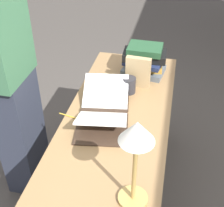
{
  "coord_description": "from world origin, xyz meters",
  "views": [
    {
      "loc": [
        1.34,
        0.26,
        1.82
      ],
      "look_at": [
        -0.02,
        -0.03,
        0.81
      ],
      "focal_mm": 50.0,
      "sensor_mm": 36.0,
      "label": 1
    }
  ],
  "objects_px": {
    "reading_lamp": "(136,144)",
    "open_book": "(104,108)",
    "book_stack_tall": "(144,60)",
    "book_standing_upright": "(138,72)",
    "person_reader": "(8,72)",
    "coffee_mug": "(129,85)",
    "pencil": "(72,117)"
  },
  "relations": [
    {
      "from": "open_book",
      "to": "person_reader",
      "type": "height_order",
      "value": "person_reader"
    },
    {
      "from": "book_standing_upright",
      "to": "coffee_mug",
      "type": "distance_m",
      "value": 0.11
    },
    {
      "from": "pencil",
      "to": "book_stack_tall",
      "type": "bearing_deg",
      "value": 150.62
    },
    {
      "from": "reading_lamp",
      "to": "coffee_mug",
      "type": "xyz_separation_m",
      "value": [
        -0.79,
        -0.15,
        -0.26
      ]
    },
    {
      "from": "book_stack_tall",
      "to": "book_standing_upright",
      "type": "relative_size",
      "value": 1.49
    },
    {
      "from": "reading_lamp",
      "to": "person_reader",
      "type": "distance_m",
      "value": 1.03
    },
    {
      "from": "book_stack_tall",
      "to": "reading_lamp",
      "type": "relative_size",
      "value": 0.71
    },
    {
      "from": "open_book",
      "to": "person_reader",
      "type": "distance_m",
      "value": 0.59
    },
    {
      "from": "open_book",
      "to": "reading_lamp",
      "type": "bearing_deg",
      "value": 16.33
    },
    {
      "from": "coffee_mug",
      "to": "book_stack_tall",
      "type": "bearing_deg",
      "value": 167.26
    },
    {
      "from": "open_book",
      "to": "pencil",
      "type": "relative_size",
      "value": 3.73
    },
    {
      "from": "reading_lamp",
      "to": "coffee_mug",
      "type": "relative_size",
      "value": 3.57
    },
    {
      "from": "book_stack_tall",
      "to": "coffee_mug",
      "type": "relative_size",
      "value": 2.54
    },
    {
      "from": "book_standing_upright",
      "to": "open_book",
      "type": "bearing_deg",
      "value": -19.84
    },
    {
      "from": "reading_lamp",
      "to": "coffee_mug",
      "type": "height_order",
      "value": "reading_lamp"
    },
    {
      "from": "book_stack_tall",
      "to": "pencil",
      "type": "height_order",
      "value": "book_stack_tall"
    },
    {
      "from": "book_standing_upright",
      "to": "pencil",
      "type": "bearing_deg",
      "value": -33.14
    },
    {
      "from": "reading_lamp",
      "to": "person_reader",
      "type": "bearing_deg",
      "value": -125.17
    },
    {
      "from": "book_stack_tall",
      "to": "person_reader",
      "type": "height_order",
      "value": "person_reader"
    },
    {
      "from": "book_standing_upright",
      "to": "pencil",
      "type": "distance_m",
      "value": 0.52
    },
    {
      "from": "open_book",
      "to": "book_stack_tall",
      "type": "relative_size",
      "value": 2.0
    },
    {
      "from": "open_book",
      "to": "coffee_mug",
      "type": "bearing_deg",
      "value": 148.25
    },
    {
      "from": "person_reader",
      "to": "book_standing_upright",
      "type": "bearing_deg",
      "value": -67.92
    },
    {
      "from": "reading_lamp",
      "to": "person_reader",
      "type": "xyz_separation_m",
      "value": [
        -0.59,
        -0.83,
        -0.14
      ]
    },
    {
      "from": "book_stack_tall",
      "to": "coffee_mug",
      "type": "xyz_separation_m",
      "value": [
        0.26,
        -0.06,
        -0.05
      ]
    },
    {
      "from": "pencil",
      "to": "book_standing_upright",
      "type": "bearing_deg",
      "value": 142.68
    },
    {
      "from": "reading_lamp",
      "to": "person_reader",
      "type": "relative_size",
      "value": 0.23
    },
    {
      "from": "reading_lamp",
      "to": "open_book",
      "type": "bearing_deg",
      "value": -155.28
    },
    {
      "from": "reading_lamp",
      "to": "coffee_mug",
      "type": "distance_m",
      "value": 0.85
    },
    {
      "from": "open_book",
      "to": "book_stack_tall",
      "type": "xyz_separation_m",
      "value": [
        -0.5,
        0.16,
        0.06
      ]
    },
    {
      "from": "book_standing_upright",
      "to": "coffee_mug",
      "type": "bearing_deg",
      "value": -21.66
    },
    {
      "from": "book_stack_tall",
      "to": "person_reader",
      "type": "xyz_separation_m",
      "value": [
        0.47,
        -0.74,
        0.08
      ]
    }
  ]
}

